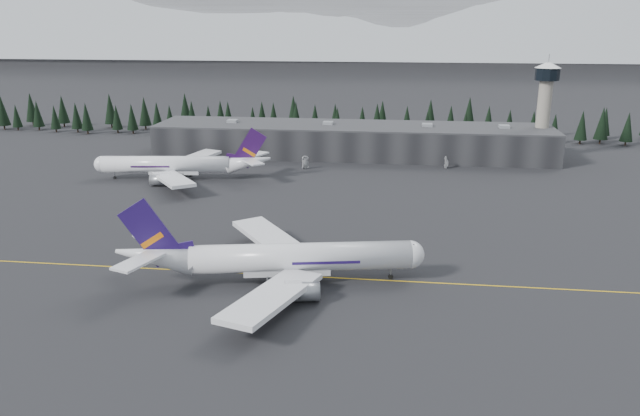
# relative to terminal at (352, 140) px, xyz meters

# --- Properties ---
(ground) EXTENTS (1400.00, 1400.00, 0.00)m
(ground) POSITION_rel_terminal_xyz_m (0.00, -125.00, -6.30)
(ground) COLOR black
(ground) RESTS_ON ground
(taxiline) EXTENTS (400.00, 0.40, 0.02)m
(taxiline) POSITION_rel_terminal_xyz_m (0.00, -127.00, -6.29)
(taxiline) COLOR gold
(taxiline) RESTS_ON ground
(terminal) EXTENTS (160.00, 30.00, 12.60)m
(terminal) POSITION_rel_terminal_xyz_m (0.00, 0.00, 0.00)
(terminal) COLOR black
(terminal) RESTS_ON ground
(control_tower) EXTENTS (10.00, 10.00, 37.70)m
(control_tower) POSITION_rel_terminal_xyz_m (75.00, 3.00, 17.11)
(control_tower) COLOR gray
(control_tower) RESTS_ON ground
(treeline) EXTENTS (360.00, 20.00, 15.00)m
(treeline) POSITION_rel_terminal_xyz_m (0.00, 37.00, 1.20)
(treeline) COLOR black
(treeline) RESTS_ON ground
(mountain_ridge) EXTENTS (4400.00, 900.00, 420.00)m
(mountain_ridge) POSITION_rel_terminal_xyz_m (0.00, 875.00, -6.30)
(mountain_ridge) COLOR white
(mountain_ridge) RESTS_ON ground
(jet_main) EXTENTS (64.81, 59.29, 19.23)m
(jet_main) POSITION_rel_terminal_xyz_m (-6.52, -130.89, -0.88)
(jet_main) COLOR silver
(jet_main) RESTS_ON ground
(jet_parked) EXTENTS (61.94, 56.88, 18.25)m
(jet_parked) POSITION_rel_terminal_xyz_m (-55.97, -47.21, -1.15)
(jet_parked) COLOR white
(jet_parked) RESTS_ON ground
(gse_vehicle_a) EXTENTS (3.76, 5.53, 1.41)m
(gse_vehicle_a) POSITION_rel_terminal_xyz_m (-15.53, -26.50, -5.60)
(gse_vehicle_a) COLOR #BCBCBE
(gse_vehicle_a) RESTS_ON ground
(gse_vehicle_b) EXTENTS (4.82, 2.19, 1.61)m
(gse_vehicle_b) POSITION_rel_terminal_xyz_m (36.95, -19.14, -5.50)
(gse_vehicle_b) COLOR silver
(gse_vehicle_b) RESTS_ON ground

